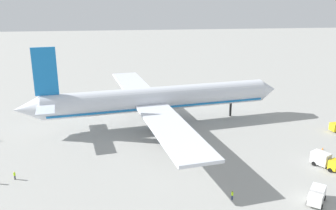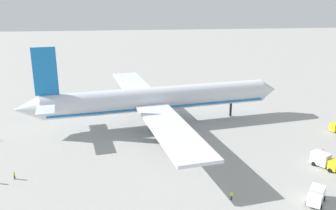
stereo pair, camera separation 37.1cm
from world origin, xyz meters
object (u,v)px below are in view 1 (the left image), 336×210
at_px(airliner, 155,99).
at_px(traffic_cone_3, 256,86).
at_px(ground_worker_1, 232,195).
at_px(ground_worker_2, 15,175).
at_px(service_truck_2, 317,195).
at_px(traffic_cone_0, 323,149).
at_px(traffic_cone_2, 128,88).
at_px(traffic_cone_1, 266,93).
at_px(baggage_cart_0, 248,94).
at_px(service_truck_4, 324,160).

height_order(airliner, traffic_cone_3, airliner).
height_order(airliner, ground_worker_1, airliner).
bearing_deg(ground_worker_2, service_truck_2, -15.97).
xyz_separation_m(ground_worker_1, traffic_cone_0, (28.59, 18.44, -0.63)).
bearing_deg(service_truck_2, traffic_cone_2, 109.90).
xyz_separation_m(airliner, ground_worker_2, (-31.77, -28.94, -6.51)).
distance_m(service_truck_2, ground_worker_1, 15.08).
bearing_deg(ground_worker_2, airliner, 42.34).
bearing_deg(traffic_cone_1, ground_worker_2, -143.88).
distance_m(baggage_cart_0, traffic_cone_2, 47.01).
relative_size(service_truck_2, traffic_cone_0, 10.09).
distance_m(ground_worker_2, traffic_cone_3, 102.07).
bearing_deg(service_truck_2, airliner, 118.58).
height_order(traffic_cone_2, traffic_cone_3, same).
height_order(ground_worker_1, traffic_cone_1, ground_worker_1).
bearing_deg(service_truck_2, ground_worker_2, 164.03).
distance_m(service_truck_4, traffic_cone_1, 60.47).
relative_size(airliner, service_truck_4, 12.82).
xyz_separation_m(traffic_cone_2, traffic_cone_3, (52.07, -3.70, 0.00)).
height_order(service_truck_2, traffic_cone_0, service_truck_2).
height_order(airliner, baggage_cart_0, airliner).
bearing_deg(traffic_cone_1, traffic_cone_2, 164.27).
relative_size(baggage_cart_0, traffic_cone_0, 5.57).
bearing_deg(ground_worker_1, ground_worker_2, 162.39).
relative_size(service_truck_4, traffic_cone_1, 11.62).
bearing_deg(airliner, service_truck_2, -61.42).
relative_size(baggage_cart_0, traffic_cone_1, 5.57).
relative_size(baggage_cart_0, traffic_cone_2, 5.57).
bearing_deg(traffic_cone_3, traffic_cone_2, 175.94).
xyz_separation_m(ground_worker_1, traffic_cone_1, (35.39, 69.31, -0.63)).
bearing_deg(traffic_cone_1, baggage_cart_0, -164.56).
bearing_deg(traffic_cone_1, traffic_cone_0, -97.61).
bearing_deg(traffic_cone_2, service_truck_4, -61.29).
height_order(service_truck_4, baggage_cart_0, service_truck_4).
bearing_deg(ground_worker_1, traffic_cone_0, 32.82).
relative_size(service_truck_4, traffic_cone_2, 11.62).
distance_m(airliner, traffic_cone_2, 43.01).
bearing_deg(traffic_cone_3, ground_worker_2, -138.90).
bearing_deg(baggage_cart_0, airliner, -145.99).
bearing_deg(airliner, traffic_cone_2, 99.39).
xyz_separation_m(service_truck_4, ground_worker_1, (-23.86, -9.96, -0.74)).
bearing_deg(service_truck_4, ground_worker_1, -157.34).
bearing_deg(traffic_cone_3, traffic_cone_0, -96.28).
relative_size(airliner, service_truck_2, 14.77).
height_order(baggage_cart_0, traffic_cone_1, baggage_cart_0).
height_order(airliner, service_truck_2, airliner).
distance_m(airliner, traffic_cone_3, 59.54).
xyz_separation_m(ground_worker_1, traffic_cone_2, (-16.67, 83.98, -0.63)).
bearing_deg(airliner, ground_worker_2, -137.66).
height_order(service_truck_4, ground_worker_2, service_truck_4).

